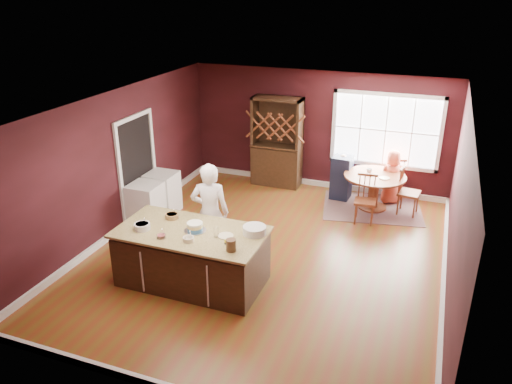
% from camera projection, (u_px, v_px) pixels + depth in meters
% --- Properties ---
extents(room_shell, '(7.00, 7.00, 7.00)m').
position_uv_depth(room_shell, '(268.00, 184.00, 8.38)').
color(room_shell, brown).
rests_on(room_shell, ground).
extents(window, '(2.36, 0.10, 1.66)m').
position_uv_depth(window, '(386.00, 131.00, 10.83)').
color(window, white).
rests_on(window, room_shell).
extents(doorway, '(0.08, 1.26, 2.13)m').
position_uv_depth(doorway, '(138.00, 169.00, 9.98)').
color(doorway, white).
rests_on(doorway, room_shell).
extents(kitchen_island, '(2.33, 1.22, 0.92)m').
position_uv_depth(kitchen_island, '(192.00, 258.00, 7.94)').
color(kitchen_island, black).
rests_on(kitchen_island, ground).
extents(dining_table, '(1.29, 1.29, 0.75)m').
position_uv_depth(dining_table, '(374.00, 185.00, 10.51)').
color(dining_table, olive).
rests_on(dining_table, ground).
extents(baker, '(0.74, 0.59, 1.77)m').
position_uv_depth(baker, '(210.00, 213.00, 8.42)').
color(baker, white).
rests_on(baker, ground).
extents(layer_cake, '(0.34, 0.34, 0.14)m').
position_uv_depth(layer_cake, '(195.00, 227.00, 7.73)').
color(layer_cake, white).
rests_on(layer_cake, kitchen_island).
extents(bowl_blue, '(0.25, 0.25, 0.10)m').
position_uv_depth(bowl_blue, '(142.00, 226.00, 7.79)').
color(bowl_blue, silver).
rests_on(bowl_blue, kitchen_island).
extents(bowl_yellow, '(0.21, 0.21, 0.08)m').
position_uv_depth(bowl_yellow, '(172.00, 216.00, 8.15)').
color(bowl_yellow, brown).
rests_on(bowl_yellow, kitchen_island).
extents(bowl_pink, '(0.15, 0.15, 0.05)m').
position_uv_depth(bowl_pink, '(161.00, 236.00, 7.53)').
color(bowl_pink, white).
rests_on(bowl_pink, kitchen_island).
extents(bowl_olive, '(0.17, 0.17, 0.06)m').
position_uv_depth(bowl_olive, '(188.00, 239.00, 7.44)').
color(bowl_olive, beige).
rests_on(bowl_olive, kitchen_island).
extents(drinking_glass, '(0.08, 0.08, 0.16)m').
position_uv_depth(drinking_glass, '(216.00, 232.00, 7.54)').
color(drinking_glass, white).
rests_on(drinking_glass, kitchen_island).
extents(dinner_plate, '(0.24, 0.24, 0.02)m').
position_uv_depth(dinner_plate, '(226.00, 236.00, 7.58)').
color(dinner_plate, beige).
rests_on(dinner_plate, kitchen_island).
extents(white_tub, '(0.36, 0.36, 0.12)m').
position_uv_depth(white_tub, '(254.00, 230.00, 7.64)').
color(white_tub, silver).
rests_on(white_tub, kitchen_island).
extents(stoneware_crock, '(0.15, 0.15, 0.18)m').
position_uv_depth(stoneware_crock, '(231.00, 245.00, 7.15)').
color(stoneware_crock, brown).
rests_on(stoneware_crock, kitchen_island).
extents(toy_figurine, '(0.05, 0.05, 0.08)m').
position_uv_depth(toy_figurine, '(226.00, 242.00, 7.35)').
color(toy_figurine, yellow).
rests_on(toy_figurine, kitchen_island).
extents(rug, '(2.29, 1.92, 0.01)m').
position_uv_depth(rug, '(372.00, 208.00, 10.72)').
color(rug, brown).
rests_on(rug, ground).
extents(chair_east, '(0.46, 0.48, 1.03)m').
position_uv_depth(chair_east, '(409.00, 191.00, 10.25)').
color(chair_east, '#96592A').
rests_on(chair_east, ground).
extents(chair_south, '(0.45, 0.43, 0.99)m').
position_uv_depth(chair_south, '(365.00, 199.00, 9.91)').
color(chair_south, brown).
rests_on(chair_south, ground).
extents(chair_north, '(0.52, 0.51, 0.98)m').
position_uv_depth(chair_north, '(394.00, 177.00, 11.05)').
color(chair_north, brown).
rests_on(chair_north, ground).
extents(seated_woman, '(0.69, 0.61, 1.19)m').
position_uv_depth(seated_woman, '(392.00, 177.00, 10.77)').
color(seated_woman, '#EF6445').
rests_on(seated_woman, ground).
extents(high_chair, '(0.44, 0.44, 1.02)m').
position_uv_depth(high_chair, '(341.00, 177.00, 11.01)').
color(high_chair, black).
rests_on(high_chair, ground).
extents(toddler, '(0.18, 0.14, 0.26)m').
position_uv_depth(toddler, '(343.00, 163.00, 10.94)').
color(toddler, '#8CA5BF').
rests_on(toddler, high_chair).
extents(table_plate, '(0.22, 0.22, 0.02)m').
position_uv_depth(table_plate, '(384.00, 178.00, 10.26)').
color(table_plate, beige).
rests_on(table_plate, dining_table).
extents(table_cup, '(0.15, 0.15, 0.09)m').
position_uv_depth(table_cup, '(369.00, 171.00, 10.54)').
color(table_cup, white).
rests_on(table_cup, dining_table).
extents(hutch, '(1.14, 0.48, 2.10)m').
position_uv_depth(hutch, '(277.00, 142.00, 11.56)').
color(hutch, black).
rests_on(hutch, ground).
extents(washer, '(0.59, 0.57, 0.86)m').
position_uv_depth(washer, '(146.00, 205.00, 9.83)').
color(washer, white).
rests_on(washer, ground).
extents(dryer, '(0.60, 0.58, 0.86)m').
position_uv_depth(dryer, '(163.00, 193.00, 10.38)').
color(dryer, silver).
rests_on(dryer, ground).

